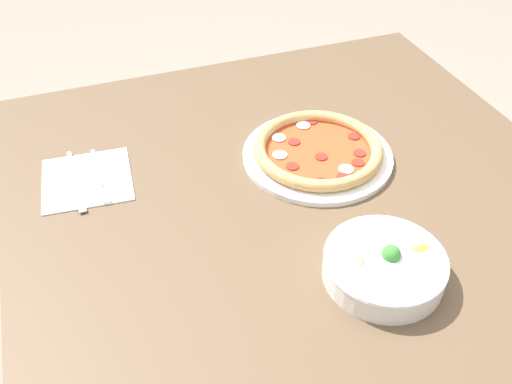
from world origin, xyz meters
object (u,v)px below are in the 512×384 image
(fork, at_px, (100,175))
(pizza, at_px, (318,151))
(knife, at_px, (75,178))
(bowl, at_px, (385,265))

(fork, bearing_deg, pizza, 76.66)
(fork, xyz_separation_m, knife, (0.05, -0.01, -0.00))
(pizza, xyz_separation_m, bowl, (0.04, 0.34, 0.01))
(bowl, xyz_separation_m, fork, (0.41, -0.44, -0.02))
(bowl, relative_size, fork, 1.14)
(pizza, distance_m, bowl, 0.34)
(pizza, bearing_deg, bowl, 84.07)
(fork, relative_size, knife, 0.90)
(bowl, xyz_separation_m, knife, (0.46, -0.44, -0.02))
(pizza, distance_m, knife, 0.51)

